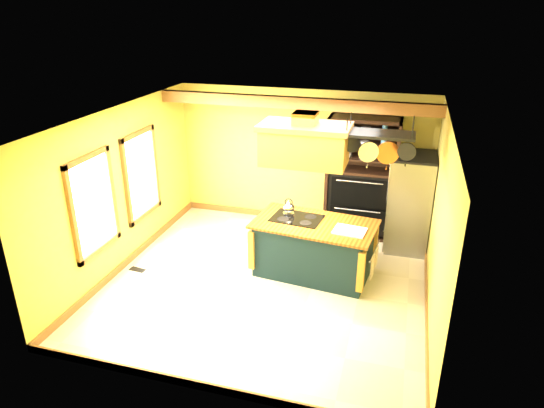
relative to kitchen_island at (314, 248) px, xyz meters
The scene contains 15 objects.
floor 0.95m from the kitchen_island, 143.25° to the right, with size 5.00×5.00×0.00m, color beige.
ceiling 2.38m from the kitchen_island, 143.25° to the right, with size 5.00×5.00×0.00m, color white.
wall_back 2.29m from the kitchen_island, 108.14° to the left, with size 5.00×0.02×2.70m, color gold.
wall_front 3.19m from the kitchen_island, 102.41° to the right, with size 5.00×0.02×2.70m, color gold.
wall_left 3.32m from the kitchen_island, behind, with size 0.02×5.00×2.70m, color gold.
wall_right 2.10m from the kitchen_island, 14.94° to the right, with size 0.02×5.00×2.70m, color gold.
ceiling_beam 2.53m from the kitchen_island, 118.57° to the left, with size 5.00×0.15×0.20m, color #97642E.
window_near 3.51m from the kitchen_island, 157.54° to the right, with size 0.06×1.06×1.56m.
window_far 3.26m from the kitchen_island, behind, with size 0.06×1.06×1.56m.
kitchen_island is the anchor object (origin of this frame).
range_hood 1.78m from the kitchen_island, behind, with size 1.37×0.77×0.80m.
pot_rack 2.09m from the kitchen_island, ahead, with size 1.06×0.50×0.72m.
refrigerator 2.05m from the kitchen_island, 44.20° to the left, with size 0.75×0.88×1.73m.
hutch 1.89m from the kitchen_island, 72.89° to the left, with size 1.30×0.59×2.30m.
floor_register 3.01m from the kitchen_island, 165.66° to the right, with size 0.28×0.12×0.01m, color black.
Camera 1 is at (1.94, -6.49, 4.23)m, focal length 32.00 mm.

